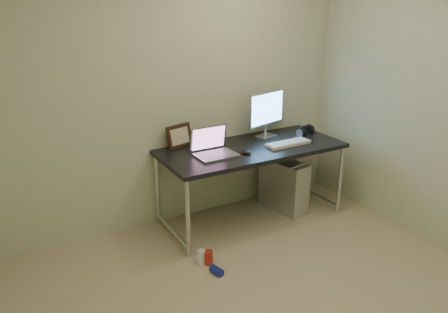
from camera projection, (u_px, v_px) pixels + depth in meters
wall_back at (178, 93)px, 4.00m from camera, size 3.50×0.02×2.50m
desk at (252, 154)px, 4.15m from camera, size 1.76×0.77×0.75m
tower_computer at (284, 185)px, 4.48m from camera, size 0.31×0.54×0.56m
cable_a at (262, 164)px, 4.68m from camera, size 0.01×0.16×0.69m
cable_b at (270, 165)px, 4.71m from camera, size 0.02×0.11×0.71m
can_red at (209, 258)px, 3.59m from camera, size 0.09×0.09×0.12m
can_white at (201, 257)px, 3.59m from camera, size 0.07×0.07×0.12m
can_blue at (217, 271)px, 3.47m from camera, size 0.09×0.13×0.06m
laptop at (213, 148)px, 3.90m from camera, size 0.36×0.30×0.25m
monitor at (267, 110)px, 4.34m from camera, size 0.49×0.19×0.46m
keyboard at (288, 143)px, 4.17m from camera, size 0.46×0.16×0.03m
mouse_right at (309, 140)px, 4.27m from camera, size 0.08×0.11×0.03m
mouse_left at (245, 151)px, 3.93m from camera, size 0.10×0.14×0.04m
headphones at (305, 131)px, 4.49m from camera, size 0.20×0.12×0.12m
picture_frame at (179, 136)px, 4.09m from camera, size 0.28×0.15×0.22m
webcam at (201, 136)px, 4.12m from camera, size 0.04×0.04×0.13m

